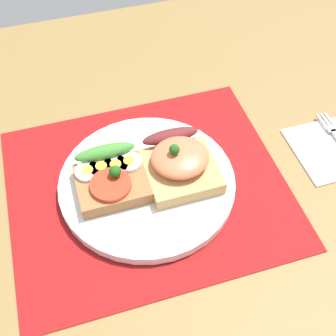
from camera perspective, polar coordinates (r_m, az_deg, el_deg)
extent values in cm
cube|color=olive|center=(63.65, -2.59, -3.32)|extent=(120.00, 90.00, 3.20)
cube|color=maroon|center=(62.24, -2.64, -2.38)|extent=(37.63, 32.49, 0.30)
cylinder|color=white|center=(61.57, -2.67, -1.92)|extent=(24.07, 24.07, 1.38)
cube|color=#9C663A|center=(59.64, -6.99, -2.16)|extent=(9.41, 7.88, 1.97)
cylinder|color=red|center=(58.09, -7.31, -2.13)|extent=(5.37, 5.37, 0.60)
ellipsoid|color=#3E8733|center=(60.95, -8.04, 2.03)|extent=(8.28, 2.20, 1.80)
sphere|color=#1E5919|center=(57.80, -6.70, -0.63)|extent=(1.60, 1.60, 1.60)
cylinder|color=white|center=(59.98, -10.19, -0.42)|extent=(3.38, 3.38, 0.50)
cylinder|color=yellow|center=(59.73, -10.23, -0.23)|extent=(1.52, 1.52, 0.16)
cylinder|color=white|center=(60.11, -8.46, 0.06)|extent=(3.38, 3.38, 0.50)
cylinder|color=yellow|center=(59.85, -8.49, 0.26)|extent=(1.52, 1.52, 0.16)
cylinder|color=white|center=(60.06, -6.67, 0.30)|extent=(3.38, 3.38, 0.50)
cylinder|color=yellow|center=(59.81, -6.69, 0.50)|extent=(1.52, 1.52, 0.16)
cylinder|color=white|center=(60.29, -4.95, 0.78)|extent=(3.38, 3.38, 0.50)
cylinder|color=yellow|center=(60.04, -4.97, 0.98)|extent=(1.52, 1.52, 0.16)
cube|color=tan|center=(60.63, 1.69, -0.44)|extent=(9.49, 9.18, 1.97)
ellipsoid|color=#E37049|center=(59.13, 1.65, 1.06)|extent=(7.78, 7.34, 2.33)
ellipsoid|color=maroon|center=(62.30, 0.30, 4.08)|extent=(8.06, 2.20, 1.80)
sphere|color=#1E5919|center=(57.75, 0.84, 2.32)|extent=(1.40, 1.40, 1.40)
cube|color=#B7B7BC|center=(72.91, 20.10, 4.67)|extent=(1.50, 1.20, 0.32)
cube|color=#B7B7BC|center=(73.64, 18.92, 5.67)|extent=(0.32, 2.80, 0.32)
cube|color=#B7B7BC|center=(73.97, 19.35, 5.76)|extent=(0.32, 2.80, 0.32)
cube|color=#B7B7BC|center=(74.31, 19.78, 5.84)|extent=(0.32, 2.80, 0.32)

